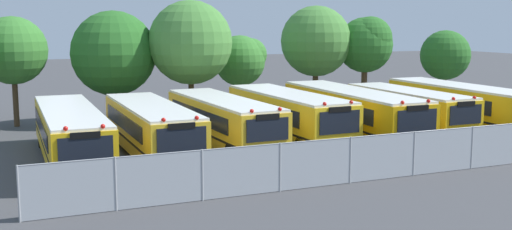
% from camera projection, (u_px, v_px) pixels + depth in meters
% --- Properties ---
extents(ground_plane, '(160.00, 160.00, 0.00)m').
position_uv_depth(ground_plane, '(290.00, 143.00, 32.46)').
color(ground_plane, '#424244').
extents(school_bus_0, '(2.74, 11.69, 2.53)m').
position_uv_depth(school_bus_0, '(70.00, 133.00, 27.99)').
color(school_bus_0, yellow).
rests_on(school_bus_0, ground_plane).
extents(school_bus_1, '(2.63, 10.50, 2.56)m').
position_uv_depth(school_bus_1, '(151.00, 127.00, 29.25)').
color(school_bus_1, yellow).
rests_on(school_bus_1, ground_plane).
extents(school_bus_2, '(2.73, 10.26, 2.63)m').
position_uv_depth(school_bus_2, '(223.00, 121.00, 30.94)').
color(school_bus_2, yellow).
rests_on(school_bus_2, ground_plane).
extents(school_bus_3, '(2.77, 10.17, 2.74)m').
position_uv_depth(school_bus_3, '(288.00, 115.00, 32.41)').
color(school_bus_3, yellow).
rests_on(school_bus_3, ground_plane).
extents(school_bus_4, '(2.91, 11.75, 2.76)m').
position_uv_depth(school_bus_4, '(352.00, 112.00, 33.51)').
color(school_bus_4, '#EAA80C').
rests_on(school_bus_4, ground_plane).
extents(school_bus_5, '(2.47, 9.31, 2.60)m').
position_uv_depth(school_bus_5, '(408.00, 110.00, 35.01)').
color(school_bus_5, yellow).
rests_on(school_bus_5, ground_plane).
extents(school_bus_6, '(2.69, 10.98, 2.72)m').
position_uv_depth(school_bus_6, '(460.00, 105.00, 36.49)').
color(school_bus_6, yellow).
rests_on(school_bus_6, ground_plane).
extents(tree_1, '(4.03, 4.03, 6.56)m').
position_uv_depth(tree_1, '(14.00, 50.00, 37.07)').
color(tree_1, '#4C3823').
rests_on(tree_1, ground_plane).
extents(tree_2, '(5.18, 5.18, 6.91)m').
position_uv_depth(tree_2, '(114.00, 52.00, 38.29)').
color(tree_2, '#4C3823').
rests_on(tree_2, ground_plane).
extents(tree_3, '(5.13, 5.13, 7.54)m').
position_uv_depth(tree_3, '(193.00, 43.00, 38.29)').
color(tree_3, '#4C3823').
rests_on(tree_3, ground_plane).
extents(tree_4, '(3.56, 3.42, 5.33)m').
position_uv_depth(tree_4, '(242.00, 60.00, 42.24)').
color(tree_4, '#4C3823').
rests_on(tree_4, ground_plane).
extents(tree_5, '(5.04, 5.04, 7.36)m').
position_uv_depth(tree_5, '(314.00, 42.00, 44.78)').
color(tree_5, '#4C3823').
rests_on(tree_5, ground_plane).
extents(tree_6, '(3.98, 3.98, 6.60)m').
position_uv_depth(tree_6, '(367.00, 43.00, 45.07)').
color(tree_6, '#4C3823').
rests_on(tree_6, ground_plane).
extents(tree_7, '(3.79, 3.77, 5.58)m').
position_uv_depth(tree_7, '(446.00, 55.00, 47.83)').
color(tree_7, '#4C3823').
rests_on(tree_7, ground_plane).
extents(chainlink_fence, '(27.25, 0.07, 1.84)m').
position_uv_depth(chainlink_fence, '(383.00, 156.00, 24.94)').
color(chainlink_fence, '#9EA0A3').
rests_on(chainlink_fence, ground_plane).
extents(traffic_cone, '(0.40, 0.40, 0.52)m').
position_uv_depth(traffic_cone, '(284.00, 178.00, 24.21)').
color(traffic_cone, '#EA5914').
rests_on(traffic_cone, ground_plane).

